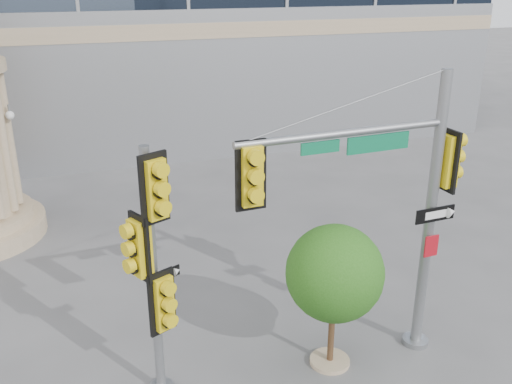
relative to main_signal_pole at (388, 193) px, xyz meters
name	(u,v)px	position (x,y,z in m)	size (l,w,h in m)	color
main_signal_pole	(388,193)	(0.00, 0.00, 0.00)	(4.45, 0.64, 5.72)	slate
secondary_signal_pole	(153,260)	(-4.28, 0.25, -0.75)	(0.90, 0.65, 4.75)	slate
street_tree	(336,276)	(-0.92, 0.07, -1.59)	(1.90, 1.86, 2.96)	tan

